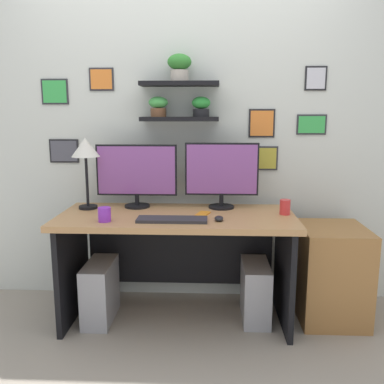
% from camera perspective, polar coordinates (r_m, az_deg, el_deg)
% --- Properties ---
extents(ground_plane, '(8.00, 8.00, 0.00)m').
position_cam_1_polar(ground_plane, '(3.03, -2.02, -17.00)').
color(ground_plane, gray).
extents(back_wall_assembly, '(4.40, 0.24, 2.70)m').
position_cam_1_polar(back_wall_assembly, '(3.12, -1.53, 9.74)').
color(back_wall_assembly, silver).
rests_on(back_wall_assembly, ground).
extents(desk, '(1.57, 0.68, 0.75)m').
position_cam_1_polar(desk, '(2.87, -2.00, -6.96)').
color(desk, tan).
rests_on(desk, ground).
extents(monitor_left, '(0.57, 0.18, 0.45)m').
position_cam_1_polar(monitor_left, '(2.97, -7.63, 2.55)').
color(monitor_left, black).
rests_on(monitor_left, desk).
extents(monitor_right, '(0.52, 0.18, 0.46)m').
position_cam_1_polar(monitor_right, '(2.92, 4.11, 2.63)').
color(monitor_right, black).
rests_on(monitor_right, desk).
extents(keyboard, '(0.44, 0.14, 0.02)m').
position_cam_1_polar(keyboard, '(2.60, -2.75, -3.81)').
color(keyboard, '#2D2D33').
rests_on(keyboard, desk).
extents(computer_mouse, '(0.06, 0.09, 0.03)m').
position_cam_1_polar(computer_mouse, '(2.60, 3.73, -3.65)').
color(computer_mouse, black).
rests_on(computer_mouse, desk).
extents(desk_lamp, '(0.20, 0.20, 0.50)m').
position_cam_1_polar(desk_lamp, '(2.96, -14.44, 5.36)').
color(desk_lamp, black).
rests_on(desk_lamp, desk).
extents(cell_phone, '(0.11, 0.15, 0.01)m').
position_cam_1_polar(cell_phone, '(2.76, 1.47, -3.04)').
color(cell_phone, orange).
rests_on(cell_phone, desk).
extents(coffee_mug, '(0.08, 0.08, 0.09)m').
position_cam_1_polar(coffee_mug, '(2.63, -11.95, -3.04)').
color(coffee_mug, purple).
rests_on(coffee_mug, desk).
extents(pen_cup, '(0.07, 0.07, 0.10)m').
position_cam_1_polar(pen_cup, '(2.82, 12.68, -2.04)').
color(pen_cup, red).
rests_on(pen_cup, desk).
extents(drawer_cabinet, '(0.44, 0.50, 0.65)m').
position_cam_1_polar(drawer_cabinet, '(3.07, 18.59, -10.53)').
color(drawer_cabinet, '#9E6B38').
rests_on(drawer_cabinet, ground).
extents(computer_tower_left, '(0.18, 0.40, 0.41)m').
position_cam_1_polar(computer_tower_left, '(3.01, -12.52, -13.20)').
color(computer_tower_left, '#99999E').
rests_on(computer_tower_left, ground).
extents(computer_tower_right, '(0.18, 0.40, 0.40)m').
position_cam_1_polar(computer_tower_right, '(2.99, 8.71, -13.35)').
color(computer_tower_right, '#99999E').
rests_on(computer_tower_right, ground).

